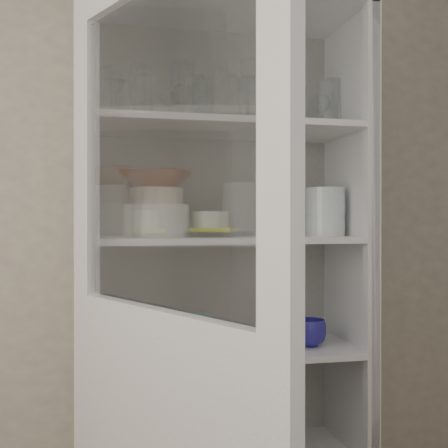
{
  "coord_description": "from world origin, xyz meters",
  "views": [
    {
      "loc": [
        -0.24,
        -0.72,
        1.31
      ],
      "look_at": [
        0.2,
        1.27,
        1.31
      ],
      "focal_mm": 45.0,
      "sensor_mm": 36.0,
      "label": 1
    }
  ],
  "objects_px": {
    "pantry_cabinet": "(220,321)",
    "teal_jar": "(201,331)",
    "white_ramekin": "(210,220)",
    "mug_white": "(280,337)",
    "mug_blue": "(309,333)",
    "goblet_0": "(170,106)",
    "glass_platter": "(210,234)",
    "plate_stack_back": "(167,228)",
    "cupboard_door": "(161,402)",
    "grey_bowl_stack": "(325,212)",
    "measuring_cups": "(190,347)",
    "yellow_trivet": "(210,230)",
    "cream_bowl": "(156,196)",
    "goblet_1": "(182,104)",
    "white_canister": "(127,332)",
    "mug_teal": "(278,327)",
    "goblet_3": "(321,112)",
    "terracotta_bowl": "(156,180)",
    "goblet_2": "(291,110)",
    "plate_stack_front": "(156,221)"
  },
  "relations": [
    {
      "from": "pantry_cabinet",
      "to": "teal_jar",
      "type": "relative_size",
      "value": 20.19
    },
    {
      "from": "white_ramekin",
      "to": "pantry_cabinet",
      "type": "bearing_deg",
      "value": 50.28
    },
    {
      "from": "mug_white",
      "to": "mug_blue",
      "type": "bearing_deg",
      "value": 30.87
    },
    {
      "from": "goblet_0",
      "to": "glass_platter",
      "type": "xyz_separation_m",
      "value": [
        0.13,
        -0.1,
        -0.48
      ]
    },
    {
      "from": "plate_stack_back",
      "to": "mug_blue",
      "type": "height_order",
      "value": "plate_stack_back"
    },
    {
      "from": "cupboard_door",
      "to": "grey_bowl_stack",
      "type": "distance_m",
      "value": 1.03
    },
    {
      "from": "cupboard_door",
      "to": "measuring_cups",
      "type": "relative_size",
      "value": 19.33
    },
    {
      "from": "goblet_0",
      "to": "yellow_trivet",
      "type": "height_order",
      "value": "goblet_0"
    },
    {
      "from": "measuring_cups",
      "to": "cream_bowl",
      "type": "bearing_deg",
      "value": 156.46
    },
    {
      "from": "goblet_1",
      "to": "plate_stack_back",
      "type": "height_order",
      "value": "goblet_1"
    },
    {
      "from": "goblet_0",
      "to": "white_canister",
      "type": "height_order",
      "value": "goblet_0"
    },
    {
      "from": "goblet_0",
      "to": "mug_teal",
      "type": "relative_size",
      "value": 1.67
    },
    {
      "from": "white_canister",
      "to": "glass_platter",
      "type": "bearing_deg",
      "value": -4.29
    },
    {
      "from": "goblet_3",
      "to": "measuring_cups",
      "type": "bearing_deg",
      "value": -163.08
    },
    {
      "from": "goblet_0",
      "to": "cream_bowl",
      "type": "distance_m",
      "value": 0.38
    },
    {
      "from": "mug_teal",
      "to": "pantry_cabinet",
      "type": "bearing_deg",
      "value": 176.51
    },
    {
      "from": "goblet_0",
      "to": "teal_jar",
      "type": "bearing_deg",
      "value": -34.02
    },
    {
      "from": "pantry_cabinet",
      "to": "plate_stack_back",
      "type": "bearing_deg",
      "value": 168.0
    },
    {
      "from": "terracotta_bowl",
      "to": "white_canister",
      "type": "relative_size",
      "value": 2.0
    },
    {
      "from": "terracotta_bowl",
      "to": "mug_blue",
      "type": "height_order",
      "value": "terracotta_bowl"
    },
    {
      "from": "glass_platter",
      "to": "mug_white",
      "type": "height_order",
      "value": "glass_platter"
    },
    {
      "from": "white_ramekin",
      "to": "white_canister",
      "type": "xyz_separation_m",
      "value": [
        -0.3,
        0.02,
        -0.4
      ]
    },
    {
      "from": "plate_stack_back",
      "to": "goblet_2",
      "type": "bearing_deg",
      "value": -3.33
    },
    {
      "from": "plate_stack_front",
      "to": "mug_teal",
      "type": "bearing_deg",
      "value": 12.19
    },
    {
      "from": "cupboard_door",
      "to": "goblet_0",
      "type": "xyz_separation_m",
      "value": [
        0.11,
        0.73,
        0.87
      ]
    },
    {
      "from": "goblet_2",
      "to": "mug_teal",
      "type": "height_order",
      "value": "goblet_2"
    },
    {
      "from": "goblet_0",
      "to": "goblet_2",
      "type": "bearing_deg",
      "value": -3.73
    },
    {
      "from": "measuring_cups",
      "to": "cupboard_door",
      "type": "bearing_deg",
      "value": -105.85
    },
    {
      "from": "pantry_cabinet",
      "to": "mug_blue",
      "type": "xyz_separation_m",
      "value": [
        0.3,
        -0.13,
        -0.03
      ]
    },
    {
      "from": "yellow_trivet",
      "to": "white_ramekin",
      "type": "bearing_deg",
      "value": 0.0
    },
    {
      "from": "goblet_0",
      "to": "plate_stack_back",
      "type": "xyz_separation_m",
      "value": [
        -0.01,
        -0.0,
        -0.46
      ]
    },
    {
      "from": "grey_bowl_stack",
      "to": "teal_jar",
      "type": "relative_size",
      "value": 1.73
    },
    {
      "from": "teal_jar",
      "to": "measuring_cups",
      "type": "height_order",
      "value": "teal_jar"
    },
    {
      "from": "white_ramekin",
      "to": "grey_bowl_stack",
      "type": "distance_m",
      "value": 0.43
    },
    {
      "from": "goblet_1",
      "to": "white_canister",
      "type": "relative_size",
      "value": 1.54
    },
    {
      "from": "glass_platter",
      "to": "mug_teal",
      "type": "bearing_deg",
      "value": 13.42
    },
    {
      "from": "mug_white",
      "to": "goblet_2",
      "type": "bearing_deg",
      "value": 68.28
    },
    {
      "from": "goblet_3",
      "to": "mug_teal",
      "type": "distance_m",
      "value": 0.86
    },
    {
      "from": "mug_blue",
      "to": "plate_stack_back",
      "type": "bearing_deg",
      "value": 147.47
    },
    {
      "from": "plate_stack_back",
      "to": "measuring_cups",
      "type": "distance_m",
      "value": 0.45
    },
    {
      "from": "white_ramekin",
      "to": "measuring_cups",
      "type": "height_order",
      "value": "white_ramekin"
    },
    {
      "from": "plate_stack_back",
      "to": "measuring_cups",
      "type": "height_order",
      "value": "plate_stack_back"
    },
    {
      "from": "cupboard_door",
      "to": "goblet_0",
      "type": "distance_m",
      "value": 1.15
    },
    {
      "from": "glass_platter",
      "to": "teal_jar",
      "type": "distance_m",
      "value": 0.36
    },
    {
      "from": "plate_stack_back",
      "to": "terracotta_bowl",
      "type": "distance_m",
      "value": 0.23
    },
    {
      "from": "white_canister",
      "to": "plate_stack_back",
      "type": "bearing_deg",
      "value": 27.62
    },
    {
      "from": "goblet_3",
      "to": "grey_bowl_stack",
      "type": "distance_m",
      "value": 0.41
    },
    {
      "from": "plate_stack_back",
      "to": "grey_bowl_stack",
      "type": "xyz_separation_m",
      "value": [
        0.58,
        -0.12,
        0.06
      ]
    },
    {
      "from": "terracotta_bowl",
      "to": "mug_blue",
      "type": "xyz_separation_m",
      "value": [
        0.55,
        -0.03,
        -0.55
      ]
    },
    {
      "from": "cupboard_door",
      "to": "cream_bowl",
      "type": "relative_size",
      "value": 10.71
    }
  ]
}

